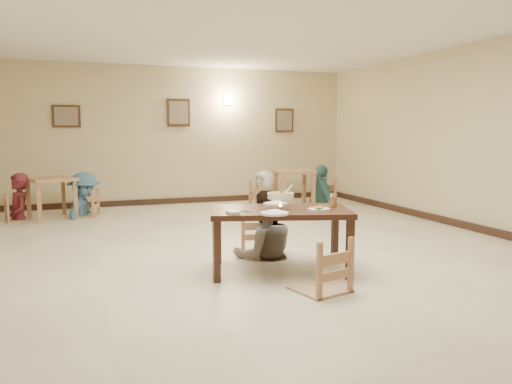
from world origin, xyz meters
name	(u,v)px	position (x,y,z in m)	size (l,w,h in m)	color
floor	(245,255)	(0.00, 0.00, 0.00)	(10.00, 10.00, 0.00)	beige
ceiling	(244,15)	(0.00, 0.00, 3.00)	(10.00, 10.00, 0.00)	white
wall_back	(174,136)	(0.00, 5.00, 1.50)	(10.00, 10.00, 0.00)	beige
wall_right	(495,137)	(4.00, 0.00, 1.50)	(10.00, 10.00, 0.00)	beige
baseboard_back	(176,201)	(0.00, 4.97, 0.06)	(8.00, 0.06, 0.12)	black
baseboard_right	(488,231)	(3.97, 0.00, 0.06)	(0.06, 10.00, 0.12)	black
picture_a	(66,116)	(-2.20, 4.96, 1.90)	(0.55, 0.04, 0.45)	#392314
picture_b	(179,113)	(0.10, 4.96, 2.00)	(0.50, 0.04, 0.60)	#392314
picture_c	(284,120)	(2.60, 4.96, 1.85)	(0.45, 0.04, 0.55)	#392314
wall_sconce	(227,100)	(1.20, 4.96, 2.30)	(0.16, 0.05, 0.22)	#FFD88C
main_table	(280,216)	(0.15, -0.84, 0.64)	(1.72, 1.26, 0.72)	#392017
chair_far	(260,219)	(0.18, -0.08, 0.48)	(0.46, 0.46, 0.97)	tan
chair_near	(320,240)	(0.27, -1.61, 0.52)	(0.49, 0.49, 1.05)	tan
main_diner	(265,190)	(0.23, -0.13, 0.85)	(0.83, 0.64, 1.70)	gray
curry_warmer	(280,196)	(0.14, -0.88, 0.88)	(0.32, 0.29, 0.26)	silver
rice_plate_far	(275,203)	(0.22, -0.52, 0.74)	(0.30, 0.30, 0.07)	white
rice_plate_near	(275,213)	(-0.05, -1.18, 0.74)	(0.30, 0.30, 0.07)	white
fried_plate	(319,209)	(0.51, -1.08, 0.74)	(0.25, 0.25, 0.06)	white
chili_dish	(246,210)	(-0.27, -0.87, 0.73)	(0.10, 0.10, 0.02)	white
napkin_cutlery	(233,212)	(-0.44, -0.98, 0.74)	(0.15, 0.24, 0.03)	white
drink_glass	(333,201)	(0.77, -0.93, 0.80)	(0.08, 0.08, 0.16)	white
bg_table_left	(51,185)	(-2.48, 3.79, 0.62)	(0.98, 0.98, 0.76)	tan
bg_table_right	(294,176)	(2.34, 3.76, 0.64)	(0.87, 0.87, 0.77)	tan
bg_chair_ll	(18,196)	(-3.04, 3.77, 0.45)	(0.42, 0.42, 0.90)	tan
bg_chair_lr	(84,191)	(-1.92, 3.82, 0.48)	(0.45, 0.45, 0.96)	tan
bg_chair_rl	(265,182)	(1.67, 3.78, 0.54)	(0.50, 0.50, 1.07)	tan
bg_chair_rr	(321,181)	(3.00, 3.78, 0.52)	(0.49, 0.49, 1.04)	tan
bg_diner_a	(17,173)	(-3.04, 3.77, 0.85)	(0.62, 0.41, 1.71)	maroon
bg_diner_b	(83,172)	(-1.92, 3.82, 0.84)	(1.09, 0.63, 1.68)	teal
bg_diner_c	(265,171)	(1.67, 3.78, 0.78)	(0.76, 0.49, 1.55)	silver
bg_diner_d	(322,165)	(3.00, 3.78, 0.87)	(1.02, 0.43, 1.74)	teal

